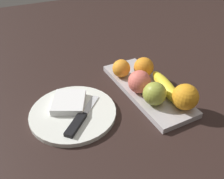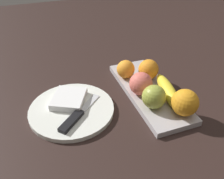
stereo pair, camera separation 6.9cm
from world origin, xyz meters
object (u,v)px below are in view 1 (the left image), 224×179
object	(u,v)px
knife	(79,121)
fruit_tray	(146,89)
apple	(155,94)
folded_napkin	(69,102)
orange_center	(121,68)
orange_near_apple	(144,67)
peach	(139,81)
dinner_plate	(73,113)
banana	(165,87)
orange_near_banana	(185,97)

from	to	relation	value
knife	fruit_tray	bearing A→B (deg)	-31.68
apple	folded_napkin	size ratio (longest dim) A/B	0.68
orange_center	folded_napkin	size ratio (longest dim) A/B	0.60
knife	orange_center	bearing A→B (deg)	-8.63
apple	orange_center	size ratio (longest dim) A/B	1.12
apple	orange_center	world-z (taller)	apple
apple	orange_near_apple	size ratio (longest dim) A/B	1.01
apple	peach	xyz separation A→B (m)	(0.08, 0.01, 0.00)
dinner_plate	apple	bearing A→B (deg)	-109.59
banana	peach	size ratio (longest dim) A/B	2.52
banana	peach	distance (m)	0.08
knife	folded_napkin	bearing A→B (deg)	46.02
peach	banana	bearing A→B (deg)	-124.46
orange_near_banana	orange_center	distance (m)	0.24
apple	orange_near_apple	bearing A→B (deg)	-21.42
peach	orange_near_apple	bearing A→B (deg)	-43.48
banana	orange_center	world-z (taller)	orange_center
orange_near_apple	folded_napkin	bearing A→B (deg)	96.09
orange_near_apple	orange_near_banana	distance (m)	0.20
knife	banana	bearing A→B (deg)	-43.15
orange_center	dinner_plate	distance (m)	0.23
fruit_tray	peach	world-z (taller)	peach
banana	orange_near_apple	size ratio (longest dim) A/B	2.64
fruit_tray	knife	xyz separation A→B (m)	(-0.05, 0.25, 0.01)
orange_near_banana	knife	xyz separation A→B (m)	(0.08, 0.29, -0.04)
orange_center	dinner_plate	xyz separation A→B (m)	(-0.09, 0.21, -0.04)
apple	orange_near_banana	bearing A→B (deg)	-130.56
apple	orange_center	xyz separation A→B (m)	(0.17, 0.01, -0.00)
orange_near_banana	apple	bearing A→B (deg)	49.44
orange_near_apple	dinner_plate	distance (m)	0.29
banana	orange_center	distance (m)	0.16
orange_near_banana	peach	bearing A→B (deg)	28.66
banana	knife	xyz separation A→B (m)	(0.00, 0.29, -0.02)
banana	peach	xyz separation A→B (m)	(0.05, 0.07, 0.02)
fruit_tray	orange_center	world-z (taller)	orange_center
apple	orange_center	distance (m)	0.17
orange_center	dinner_plate	size ratio (longest dim) A/B	0.25
dinner_plate	fruit_tray	bearing A→B (deg)	-90.00
orange_near_apple	dinner_plate	bearing A→B (deg)	102.30
peach	knife	distance (m)	0.23
apple	dinner_plate	size ratio (longest dim) A/B	0.28
orange_near_apple	dinner_plate	world-z (taller)	orange_near_apple
orange_near_apple	orange_center	size ratio (longest dim) A/B	1.11
fruit_tray	orange_near_banana	world-z (taller)	orange_near_banana
folded_napkin	peach	bearing A→B (deg)	-99.31
folded_napkin	knife	world-z (taller)	folded_napkin
apple	folded_napkin	bearing A→B (deg)	63.68
folded_napkin	fruit_tray	bearing A→B (deg)	-97.01
orange_near_apple	orange_center	xyz separation A→B (m)	(0.03, 0.07, -0.00)
peach	fruit_tray	bearing A→B (deg)	-82.75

